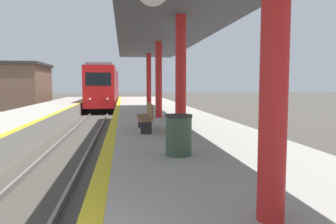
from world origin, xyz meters
The scene contains 5 objects.
train centered at (0.00, 36.97, 2.27)m, with size 2.64×22.69×4.47m.
station_canopy centered at (3.71, 10.32, 4.56)m, with size 3.80×23.91×3.76m.
trash_bin centered at (3.24, 4.93, 1.49)m, with size 0.60×0.60×0.90m.
bench centered at (2.81, 8.92, 1.53)m, with size 0.44×1.98×0.92m.
station_building centered at (-10.77, 34.92, 2.44)m, with size 9.18×7.83×4.85m.
Camera 1 is at (2.04, -2.11, 2.59)m, focal length 35.00 mm.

